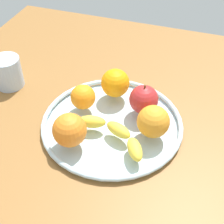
% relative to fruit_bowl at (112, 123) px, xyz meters
% --- Properties ---
extents(ground_plane, '(1.12, 1.12, 0.04)m').
position_rel_fruit_bowl_xyz_m(ground_plane, '(0.00, 0.00, -0.03)').
color(ground_plane, brown).
extents(fruit_bowl, '(0.36, 0.36, 0.02)m').
position_rel_fruit_bowl_xyz_m(fruit_bowl, '(0.00, 0.00, 0.00)').
color(fruit_bowl, silver).
rests_on(fruit_bowl, ground_plane).
extents(banana, '(0.20, 0.11, 0.03)m').
position_rel_fruit_bowl_xyz_m(banana, '(-0.02, 0.05, 0.02)').
color(banana, yellow).
rests_on(banana, fruit_bowl).
extents(apple, '(0.07, 0.07, 0.08)m').
position_rel_fruit_bowl_xyz_m(apple, '(-0.06, -0.06, 0.05)').
color(apple, '#AE2627').
rests_on(apple, fruit_bowl).
extents(orange_center, '(0.08, 0.08, 0.08)m').
position_rel_fruit_bowl_xyz_m(orange_center, '(0.07, 0.10, 0.05)').
color(orange_center, orange).
rests_on(orange_center, fruit_bowl).
extents(orange_back_right, '(0.06, 0.06, 0.06)m').
position_rel_fruit_bowl_xyz_m(orange_back_right, '(0.09, -0.03, 0.04)').
color(orange_back_right, orange).
rests_on(orange_back_right, fruit_bowl).
extents(orange_front_left, '(0.08, 0.08, 0.08)m').
position_rel_fruit_bowl_xyz_m(orange_front_left, '(0.03, -0.10, 0.05)').
color(orange_front_left, orange).
rests_on(orange_front_left, fruit_bowl).
extents(orange_back_left, '(0.08, 0.08, 0.08)m').
position_rel_fruit_bowl_xyz_m(orange_back_left, '(-0.10, 0.01, 0.05)').
color(orange_back_left, orange).
rests_on(orange_back_left, fruit_bowl).
extents(ambient_mug, '(0.12, 0.08, 0.09)m').
position_rel_fruit_bowl_xyz_m(ambient_mug, '(0.34, -0.07, 0.04)').
color(ambient_mug, '#ADC6E4').
rests_on(ambient_mug, ground_plane).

